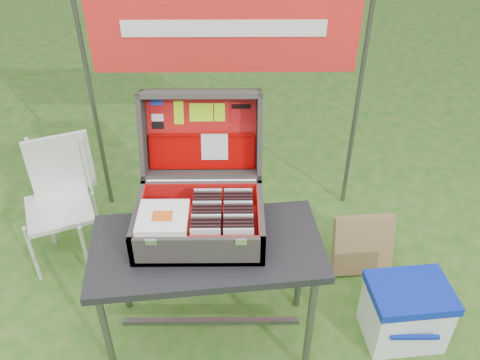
{
  "coord_description": "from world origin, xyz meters",
  "views": [
    {
      "loc": [
        0.07,
        -1.82,
        2.34
      ],
      "look_at": [
        0.09,
        0.1,
        0.93
      ],
      "focal_mm": 38.0,
      "sensor_mm": 36.0,
      "label": 1
    }
  ],
  "objects_px": {
    "cooler": "(405,312)",
    "suitcase": "(198,181)",
    "table": "(209,293)",
    "chair": "(60,211)",
    "cardboard_box": "(363,245)"
  },
  "relations": [
    {
      "from": "cooler",
      "to": "suitcase",
      "type": "bearing_deg",
      "value": 167.24
    },
    {
      "from": "suitcase",
      "to": "chair",
      "type": "bearing_deg",
      "value": 152.8
    },
    {
      "from": "cooler",
      "to": "chair",
      "type": "height_order",
      "value": "chair"
    },
    {
      "from": "suitcase",
      "to": "cooler",
      "type": "bearing_deg",
      "value": -7.02
    },
    {
      "from": "suitcase",
      "to": "cooler",
      "type": "xyz_separation_m",
      "value": [
        1.06,
        -0.13,
        -0.77
      ]
    },
    {
      "from": "table",
      "to": "suitcase",
      "type": "relative_size",
      "value": 1.82
    },
    {
      "from": "cooler",
      "to": "chair",
      "type": "relative_size",
      "value": 0.51
    },
    {
      "from": "chair",
      "to": "suitcase",
      "type": "bearing_deg",
      "value": -48.98
    },
    {
      "from": "table",
      "to": "chair",
      "type": "relative_size",
      "value": 1.34
    },
    {
      "from": "suitcase",
      "to": "cardboard_box",
      "type": "height_order",
      "value": "suitcase"
    },
    {
      "from": "suitcase",
      "to": "cooler",
      "type": "height_order",
      "value": "suitcase"
    },
    {
      "from": "suitcase",
      "to": "cardboard_box",
      "type": "xyz_separation_m",
      "value": [
        0.94,
        0.37,
        -0.76
      ]
    },
    {
      "from": "cardboard_box",
      "to": "suitcase",
      "type": "bearing_deg",
      "value": -162.87
    },
    {
      "from": "table",
      "to": "suitcase",
      "type": "distance_m",
      "value": 0.63
    },
    {
      "from": "suitcase",
      "to": "cardboard_box",
      "type": "relative_size",
      "value": 1.56
    }
  ]
}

